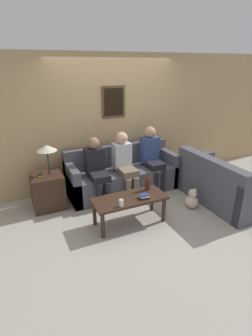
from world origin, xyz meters
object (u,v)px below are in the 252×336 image
Objects in this scene: couch_main at (122,175)px; person_right at (152,155)px; person_middle at (124,162)px; wine_bottle at (147,183)px; person_left at (97,168)px; teddy_bear at (192,200)px; couch_side at (220,186)px; drinking_glass at (121,203)px; coffee_table at (130,201)px.

person_right reaches higher than couch_main.
person_middle reaches higher than couch_main.
wine_bottle is 0.26× the size of person_left.
wine_bottle is at bearing 169.34° from teddy_bear.
couch_side is at bearing -41.03° from couch_main.
couch_main and couch_side have the same top height.
couch_main is 6.99× the size of wine_bottle.
drinking_glass is at bearing -153.20° from wine_bottle.
drinking_glass is at bearing -116.84° from person_middle.
couch_main is at bearing 167.14° from person_right.
coffee_table is 1.06m from person_middle.
couch_main is 1.86m from couch_side.
couch_side is at bearing -35.43° from person_middle.
wine_bottle is (-1.41, 0.19, 0.25)m from couch_side.
couch_side is 15.21× the size of drinking_glass.
drinking_glass is 0.09× the size of person_left.
person_right is at bearing 56.13° from wine_bottle.
teddy_bear is (1.21, -0.03, -0.23)m from coffee_table.
drinking_glass is (-0.61, -0.31, -0.06)m from wine_bottle.
drinking_glass is 0.30× the size of teddy_bear.
wine_bottle is (-0.01, -1.03, 0.26)m from couch_main.
person_left reaches higher than teddy_bear.
person_left is 0.94× the size of person_right.
drinking_glass is 0.09× the size of person_right.
couch_side is 1.79m from coffee_table.
teddy_bear is (-0.58, 0.04, -0.17)m from couch_side.
person_left reaches higher than coffee_table.
person_right is at bearing 5.39° from person_middle.
couch_main is at bearing 78.62° from person_middle.
person_left is (-0.20, 0.94, 0.26)m from coffee_table.
drinking_glass is at bearing 93.22° from couch_side.
drinking_glass is at bearing -114.78° from couch_main.
couch_main is 1.85× the size of person_left.
person_middle is 1.41m from teddy_bear.
couch_main is 0.71m from person_left.
wine_bottle is 1.01m from person_left.
couch_main reaches higher than coffee_table.
coffee_table is 1.00m from person_left.
wine_bottle is 0.26× the size of person_middle.
person_left reaches higher than wine_bottle.
person_left is at bearing -160.59° from couch_main.
coffee_table is 0.32m from drinking_glass.
person_left is at bearing 125.69° from wine_bottle.
teddy_bear is at bearing -55.22° from couch_main.
drinking_glass is at bearing -135.21° from person_right.
wine_bottle is at bearing -54.31° from person_left.
teddy_bear is (1.41, -0.97, -0.50)m from person_left.
person_middle is (-1.44, 1.02, 0.35)m from couch_side.
wine_bottle is at bearing 82.15° from couch_side.
person_left reaches higher than drinking_glass.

